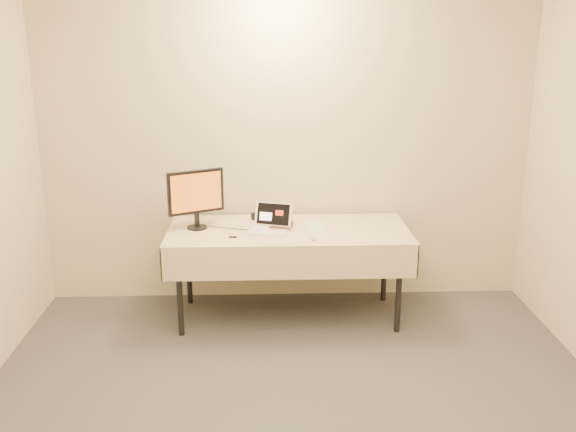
{
  "coord_description": "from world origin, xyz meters",
  "views": [
    {
      "loc": [
        -0.17,
        -2.68,
        2.24
      ],
      "look_at": [
        -0.0,
        1.99,
        0.86
      ],
      "focal_mm": 40.0,
      "sensor_mm": 36.0,
      "label": 1
    }
  ],
  "objects_px": {
    "table": "(288,237)",
    "laptop": "(271,224)",
    "monitor": "(196,195)",
    "book": "(270,212)"
  },
  "relations": [
    {
      "from": "monitor",
      "to": "book",
      "type": "relative_size",
      "value": 1.99
    },
    {
      "from": "table",
      "to": "book",
      "type": "height_order",
      "value": "book"
    },
    {
      "from": "laptop",
      "to": "book",
      "type": "xyz_separation_m",
      "value": [
        -0.0,
        0.1,
        0.07
      ]
    },
    {
      "from": "laptop",
      "to": "book",
      "type": "relative_size",
      "value": 1.56
    },
    {
      "from": "laptop",
      "to": "book",
      "type": "distance_m",
      "value": 0.12
    },
    {
      "from": "book",
      "to": "monitor",
      "type": "bearing_deg",
      "value": -166.34
    },
    {
      "from": "laptop",
      "to": "monitor",
      "type": "distance_m",
      "value": 0.61
    },
    {
      "from": "table",
      "to": "laptop",
      "type": "height_order",
      "value": "laptop"
    },
    {
      "from": "table",
      "to": "laptop",
      "type": "bearing_deg",
      "value": -170.5
    },
    {
      "from": "table",
      "to": "laptop",
      "type": "relative_size",
      "value": 5.15
    }
  ]
}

